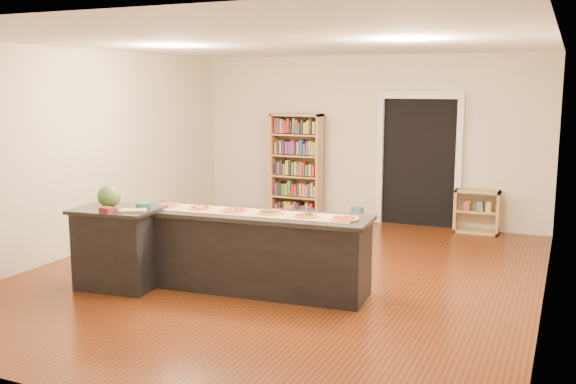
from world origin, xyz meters
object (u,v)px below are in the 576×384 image
at_px(bookshelf, 297,166).
at_px(watermelon, 109,196).
at_px(waste_bin, 357,216).
at_px(side_counter, 118,247).
at_px(kitchen_island, 251,251).
at_px(low_shelf, 477,212).

height_order(bookshelf, watermelon, bookshelf).
distance_m(waste_bin, watermelon, 4.65).
xyz_separation_m(side_counter, watermelon, (-0.09, -0.01, 0.59)).
height_order(waste_bin, watermelon, watermelon).
bearing_deg(watermelon, bookshelf, 85.02).
height_order(kitchen_island, waste_bin, kitchen_island).
relative_size(kitchen_island, low_shelf, 3.97).
distance_m(bookshelf, waste_bin, 1.43).
bearing_deg(bookshelf, kitchen_island, -73.98).
bearing_deg(kitchen_island, waste_bin, 84.61).
xyz_separation_m(kitchen_island, low_shelf, (1.95, 3.99, -0.11)).
height_order(kitchen_island, low_shelf, kitchen_island).
bearing_deg(bookshelf, waste_bin, -11.06).
relative_size(kitchen_island, side_counter, 2.88).
distance_m(low_shelf, watermelon, 5.75).
distance_m(kitchen_island, low_shelf, 4.44).
bearing_deg(waste_bin, watermelon, -110.38).
relative_size(kitchen_island, watermelon, 10.35).
bearing_deg(bookshelf, watermelon, -94.98).
relative_size(bookshelf, low_shelf, 2.66).
xyz_separation_m(kitchen_island, bookshelf, (-1.14, 3.97, 0.46)).
height_order(side_counter, bookshelf, bookshelf).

